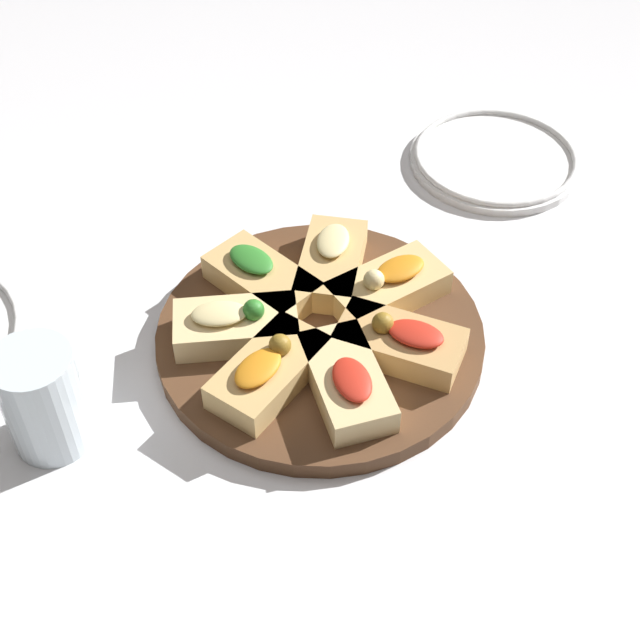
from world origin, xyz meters
TOP-DOWN VIEW (x-y plane):
  - ground_plane at (0.00, 0.00)m, footprint 3.00×3.00m
  - serving_board at (0.00, 0.00)m, footprint 0.33×0.33m
  - focaccia_slice_0 at (0.08, -0.02)m, footprint 0.13×0.09m
  - focaccia_slice_1 at (0.06, 0.05)m, footprint 0.13×0.12m
  - focaccia_slice_2 at (0.00, 0.08)m, footprint 0.06×0.12m
  - focaccia_slice_3 at (-0.07, 0.05)m, footprint 0.13×0.12m
  - focaccia_slice_4 at (-0.08, -0.02)m, footprint 0.13×0.09m
  - focaccia_slice_5 at (-0.04, -0.07)m, footprint 0.11×0.13m
  - focaccia_slice_6 at (0.04, -0.08)m, footprint 0.11×0.13m
  - plate_right at (0.17, 0.33)m, footprint 0.21×0.21m
  - water_glass at (-0.22, -0.15)m, footprint 0.07×0.07m

SIDE VIEW (x-z plane):
  - ground_plane at x=0.00m, z-range 0.00..0.00m
  - plate_right at x=0.17m, z-range 0.00..0.02m
  - serving_board at x=0.00m, z-range 0.00..0.02m
  - focaccia_slice_2 at x=0.00m, z-range 0.02..0.05m
  - focaccia_slice_3 at x=-0.07m, z-range 0.02..0.05m
  - focaccia_slice_6 at x=0.04m, z-range 0.02..0.05m
  - focaccia_slice_0 at x=0.08m, z-range 0.01..0.06m
  - focaccia_slice_1 at x=0.06m, z-range 0.01..0.06m
  - focaccia_slice_4 at x=-0.08m, z-range 0.01..0.06m
  - focaccia_slice_5 at x=-0.04m, z-range 0.01..0.06m
  - water_glass at x=-0.22m, z-range 0.00..0.11m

